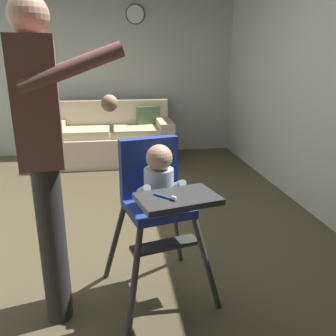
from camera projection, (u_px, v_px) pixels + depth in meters
ground at (98, 248)px, 2.82m from camera, size 5.63×7.49×0.10m
wall_far at (102, 71)px, 5.24m from camera, size 4.83×0.06×2.55m
wall_right at (330, 78)px, 2.99m from camera, size 0.06×6.49×2.55m
couch at (113, 138)px, 5.04m from camera, size 1.72×0.86×0.86m
high_chair at (157, 191)px, 2.01m from camera, size 0.73×0.82×0.98m
adult_standing at (45, 151)px, 1.77m from camera, size 0.56×0.50×1.71m
wall_clock at (135, 14)px, 5.03m from camera, size 0.28×0.04×0.28m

